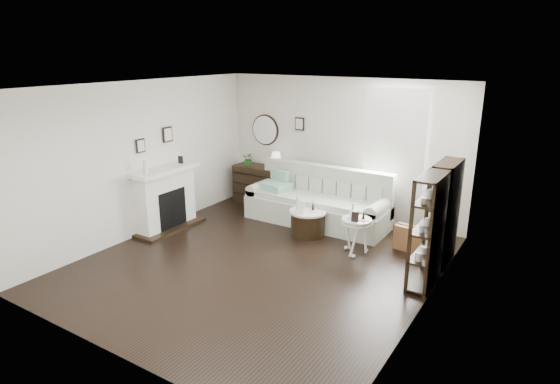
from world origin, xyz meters
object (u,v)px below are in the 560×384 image
Objects in this scene: pedestal_table at (357,222)px; dresser at (262,185)px; sofa at (319,205)px; drum_table at (308,223)px.

dresser is at bearing 153.88° from pedestal_table.
sofa reaches higher than drum_table.
pedestal_table is at bearing -15.26° from drum_table.
drum_table is 1.10× the size of pedestal_table.
dresser is at bearing 148.07° from drum_table.
dresser is at bearing 166.21° from sofa.
pedestal_table is at bearing -26.12° from dresser.
sofa is at bearing 140.87° from pedestal_table.
drum_table is at bearing -78.06° from sofa.
dresser is 2.04× the size of pedestal_table.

